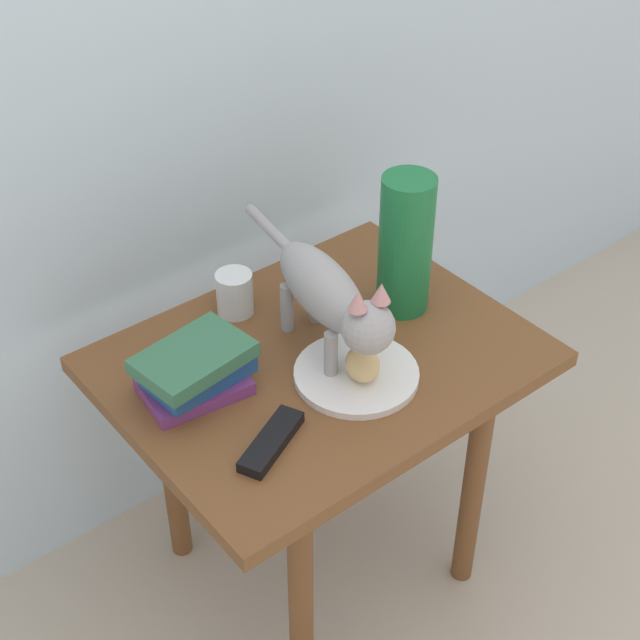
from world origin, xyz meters
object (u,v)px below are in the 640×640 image
object	(u,v)px
bread_roll	(362,364)
tv_remote	(271,441)
candle_jar	(235,295)
side_table	(320,392)
green_vase	(405,245)
cat	(330,296)
book_stack	(195,370)
plate	(356,374)

from	to	relation	value
bread_roll	tv_remote	size ratio (longest dim) A/B	0.53
bread_roll	candle_jar	distance (m)	0.31
side_table	green_vase	xyz separation A→B (m)	(0.22, 0.02, 0.23)
green_vase	candle_jar	world-z (taller)	green_vase
side_table	green_vase	world-z (taller)	green_vase
side_table	tv_remote	distance (m)	0.26
cat	tv_remote	bearing A→B (deg)	-151.60
candle_jar	tv_remote	size ratio (longest dim) A/B	0.57
side_table	bread_roll	size ratio (longest dim) A/B	9.22
side_table	book_stack	distance (m)	0.27
plate	book_stack	xyz separation A→B (m)	(-0.24, 0.14, 0.04)
candle_jar	tv_remote	xyz separation A→B (m)	(-0.16, -0.33, -0.03)
side_table	candle_jar	xyz separation A→B (m)	(-0.04, 0.20, 0.13)
green_vase	candle_jar	bearing A→B (deg)	144.96
plate	green_vase	bearing A→B (deg)	27.42
book_stack	bread_roll	bearing A→B (deg)	-33.47
side_table	bread_roll	distance (m)	0.16
plate	green_vase	distance (m)	0.27
cat	tv_remote	distance (m)	0.27
green_vase	side_table	bearing A→B (deg)	-174.82
side_table	tv_remote	world-z (taller)	tv_remote
tv_remote	cat	bearing A→B (deg)	3.15
cat	book_stack	bearing A→B (deg)	163.93
cat	book_stack	world-z (taller)	cat
plate	tv_remote	distance (m)	0.22
green_vase	candle_jar	distance (m)	0.33
side_table	plate	bearing A→B (deg)	-82.28
book_stack	candle_jar	bearing A→B (deg)	38.87
candle_jar	side_table	bearing A→B (deg)	-77.80
book_stack	green_vase	distance (m)	0.45
book_stack	green_vase	bearing A→B (deg)	-4.78
plate	tv_remote	size ratio (longest dim) A/B	1.46
plate	green_vase	world-z (taller)	green_vase
bread_roll	green_vase	bearing A→B (deg)	30.51
bread_roll	book_stack	world-z (taller)	book_stack
green_vase	book_stack	bearing A→B (deg)	175.22
plate	candle_jar	world-z (taller)	candle_jar
cat	tv_remote	xyz separation A→B (m)	(-0.22, -0.12, -0.12)
side_table	tv_remote	bearing A→B (deg)	-147.64
cat	candle_jar	distance (m)	0.24
side_table	book_stack	xyz separation A→B (m)	(-0.22, 0.06, 0.14)
plate	cat	bearing A→B (deg)	89.00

